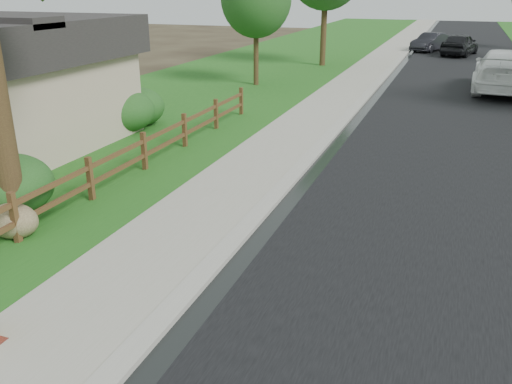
% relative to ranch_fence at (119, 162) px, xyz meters
% --- Properties ---
extents(ground, '(120.00, 120.00, 0.00)m').
position_rel_ranch_fence_xyz_m(ground, '(3.60, -6.40, -0.62)').
color(ground, '#33271C').
extents(road, '(8.00, 90.00, 0.02)m').
position_rel_ranch_fence_xyz_m(road, '(8.20, 28.60, -0.61)').
color(road, black).
rests_on(road, ground).
extents(curb, '(0.40, 90.00, 0.12)m').
position_rel_ranch_fence_xyz_m(curb, '(4.00, 28.60, -0.56)').
color(curb, gray).
rests_on(curb, ground).
extents(wet_gutter, '(0.50, 90.00, 0.00)m').
position_rel_ranch_fence_xyz_m(wet_gutter, '(4.35, 28.60, -0.60)').
color(wet_gutter, black).
rests_on(wet_gutter, road).
extents(sidewalk, '(2.20, 90.00, 0.10)m').
position_rel_ranch_fence_xyz_m(sidewalk, '(2.70, 28.60, -0.57)').
color(sidewalk, '#999785').
rests_on(sidewalk, ground).
extents(grass_strip, '(1.60, 90.00, 0.06)m').
position_rel_ranch_fence_xyz_m(grass_strip, '(0.80, 28.60, -0.59)').
color(grass_strip, '#1D5418').
rests_on(grass_strip, ground).
extents(lawn_near, '(9.00, 90.00, 0.04)m').
position_rel_ranch_fence_xyz_m(lawn_near, '(-4.40, 28.60, -0.60)').
color(lawn_near, '#1D5418').
rests_on(lawn_near, ground).
extents(ranch_fence, '(0.12, 16.92, 1.10)m').
position_rel_ranch_fence_xyz_m(ranch_fence, '(0.00, 0.00, 0.00)').
color(ranch_fence, '#432616').
rests_on(ranch_fence, ground).
extents(white_suv, '(3.12, 6.93, 1.97)m').
position_rel_ranch_fence_xyz_m(white_suv, '(9.90, 17.41, 0.39)').
color(white_suv, white).
rests_on(white_suv, road).
extents(dark_car_mid, '(2.87, 4.91, 1.57)m').
position_rel_ranch_fence_xyz_m(dark_car_mid, '(7.72, 31.64, 0.19)').
color(dark_car_mid, black).
rests_on(dark_car_mid, road).
extents(dark_car_far, '(2.90, 4.34, 1.35)m').
position_rel_ranch_fence_xyz_m(dark_car_far, '(5.60, 33.66, 0.08)').
color(dark_car_far, black).
rests_on(dark_car_far, road).
extents(boulder, '(1.31, 1.17, 0.72)m').
position_rel_ranch_fence_xyz_m(boulder, '(-0.30, -3.36, -0.26)').
color(boulder, brown).
rests_on(boulder, ground).
extents(shrub_b, '(2.17, 2.17, 1.37)m').
position_rel_ranch_fence_xyz_m(shrub_b, '(-1.22, -2.44, 0.07)').
color(shrub_b, '#1F4B1B').
rests_on(shrub_b, ground).
extents(shrub_c, '(1.92, 1.92, 1.38)m').
position_rel_ranch_fence_xyz_m(shrub_c, '(-2.90, 5.60, 0.07)').
color(shrub_c, '#1F4B1B').
rests_on(shrub_c, ground).
extents(shrub_d, '(2.41, 2.41, 1.45)m').
position_rel_ranch_fence_xyz_m(shrub_d, '(-2.90, 4.72, 0.11)').
color(shrub_d, '#1F4B1B').
rests_on(shrub_d, ground).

